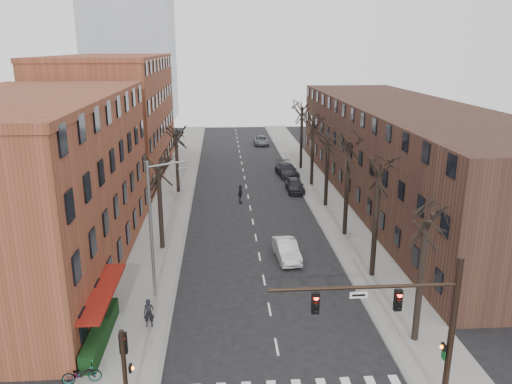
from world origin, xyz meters
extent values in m
cube|color=gray|center=(-8.00, 35.00, 0.07)|extent=(4.00, 90.00, 0.15)
cube|color=gray|center=(8.00, 35.00, 0.07)|extent=(4.00, 90.00, 0.15)
cube|color=brown|center=(-16.00, 15.00, 6.00)|extent=(12.00, 26.00, 12.00)
cube|color=brown|center=(-16.00, 44.00, 7.00)|extent=(12.00, 28.00, 14.00)
cube|color=#442B20|center=(16.00, 30.00, 5.00)|extent=(12.00, 50.00, 10.00)
cube|color=maroon|center=(-9.40, 6.00, 0.00)|extent=(1.20, 7.00, 0.15)
cube|color=#123313|center=(-9.50, 5.00, 0.65)|extent=(0.80, 6.00, 1.00)
cylinder|color=black|center=(7.00, -1.00, 3.60)|extent=(0.28, 0.28, 7.20)
cylinder|color=black|center=(3.00, -1.00, 6.00)|extent=(8.00, 0.16, 0.16)
cube|color=black|center=(4.50, -1.00, 5.35)|extent=(0.32, 0.22, 0.95)
cube|color=black|center=(1.00, -1.00, 5.35)|extent=(0.32, 0.22, 0.95)
cube|color=silver|center=(2.80, -1.00, 5.65)|extent=(0.75, 0.04, 0.28)
cube|color=black|center=(6.72, -1.00, 3.00)|extent=(0.12, 0.30, 0.30)
cylinder|color=black|center=(-7.00, -1.00, 2.20)|extent=(0.20, 0.20, 4.40)
cube|color=black|center=(-7.00, -0.82, 3.70)|extent=(0.32, 0.22, 0.95)
cube|color=black|center=(-6.75, -1.00, 2.60)|extent=(0.12, 0.30, 0.30)
cylinder|color=slate|center=(-7.20, 10.00, 4.50)|extent=(0.20, 0.20, 9.00)
cylinder|color=slate|center=(-6.10, 10.00, 8.80)|extent=(2.39, 0.12, 0.46)
cube|color=slate|center=(-5.10, 10.00, 8.50)|extent=(0.50, 0.22, 0.14)
imported|color=#B6B9BE|center=(2.01, 15.43, 0.73)|extent=(1.89, 4.51, 1.45)
imported|color=black|center=(5.30, 33.50, 0.76)|extent=(1.82, 4.49, 1.53)
imported|color=black|center=(5.30, 40.41, 0.79)|extent=(2.75, 5.66, 1.59)
imported|color=#5C5F64|center=(3.80, 61.22, 0.69)|extent=(2.36, 5.00, 1.38)
imported|color=black|center=(-7.06, 6.34, 0.98)|extent=(0.63, 0.44, 1.67)
imported|color=black|center=(-9.59, 5.80, 0.93)|extent=(0.92, 0.83, 1.56)
imported|color=black|center=(-0.92, 29.76, 0.97)|extent=(0.62, 1.19, 1.94)
imported|color=gray|center=(-9.60, 1.51, 0.63)|extent=(1.89, 0.91, 0.95)
camera|label=1|loc=(-2.76, -19.28, 15.57)|focal=35.00mm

